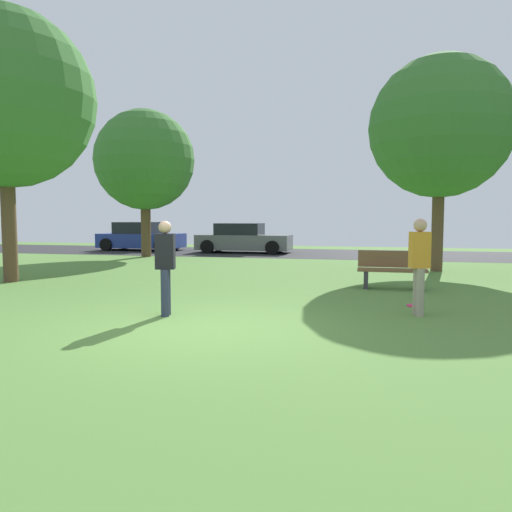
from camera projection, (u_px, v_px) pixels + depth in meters
name	position (u px, v px, depth m)	size (l,w,h in m)	color
ground_plane	(200.00, 328.00, 7.49)	(44.00, 44.00, 0.00)	#547F38
road_strip	(318.00, 254.00, 22.98)	(44.00, 6.40, 0.01)	#28282B
maple_tree_far	(440.00, 127.00, 15.14)	(4.38, 4.38, 6.68)	brown
oak_tree_center	(145.00, 160.00, 20.87)	(4.25, 4.25, 6.27)	brown
oak_tree_left	(4.00, 99.00, 12.55)	(4.59, 4.59, 7.04)	brown
person_thrower	(419.00, 262.00, 8.40)	(0.36, 0.30, 1.67)	gray
person_catcher	(165.00, 264.00, 8.38)	(0.36, 0.30, 1.64)	#2D334C
frisbee_disc	(414.00, 306.00, 9.33)	(0.27, 0.27, 0.03)	#EA2D6B
parked_car_blue	(141.00, 237.00, 25.29)	(4.24, 2.09, 1.46)	#233893
parked_car_grey	(243.00, 239.00, 23.51)	(4.48, 1.96, 1.42)	slate
park_bench	(392.00, 269.00, 11.60)	(1.60, 0.45, 0.90)	brown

